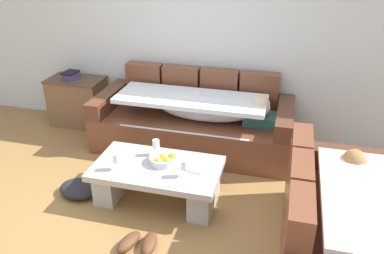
% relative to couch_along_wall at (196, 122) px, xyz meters
% --- Properties ---
extents(ground_plane, '(14.00, 14.00, 0.00)m').
position_rel_couch_along_wall_xyz_m(ground_plane, '(-0.24, -1.62, -0.33)').
color(ground_plane, olive).
extents(back_wall, '(9.00, 0.10, 2.70)m').
position_rel_couch_along_wall_xyz_m(back_wall, '(-0.24, 0.53, 1.02)').
color(back_wall, silver).
rests_on(back_wall, ground_plane).
extents(couch_along_wall, '(2.29, 0.92, 0.88)m').
position_rel_couch_along_wall_xyz_m(couch_along_wall, '(0.00, 0.00, 0.00)').
color(couch_along_wall, brown).
rests_on(couch_along_wall, ground_plane).
extents(couch_near_window, '(0.92, 1.71, 0.88)m').
position_rel_couch_along_wall_xyz_m(couch_near_window, '(1.54, -1.55, 0.00)').
color(couch_near_window, brown).
rests_on(couch_near_window, ground_plane).
extents(coffee_table, '(1.20, 0.68, 0.38)m').
position_rel_couch_along_wall_xyz_m(coffee_table, '(-0.10, -1.11, -0.09)').
color(coffee_table, '#B0B0AF').
rests_on(coffee_table, ground_plane).
extents(fruit_bowl, '(0.28, 0.28, 0.10)m').
position_rel_couch_along_wall_xyz_m(fruit_bowl, '(-0.04, -1.04, 0.09)').
color(fruit_bowl, silver).
rests_on(fruit_bowl, coffee_table).
extents(wine_glass_near_left, '(0.07, 0.07, 0.17)m').
position_rel_couch_along_wall_xyz_m(wine_glass_near_left, '(-0.43, -1.26, 0.16)').
color(wine_glass_near_left, silver).
rests_on(wine_glass_near_left, coffee_table).
extents(wine_glass_near_right, '(0.07, 0.07, 0.17)m').
position_rel_couch_along_wall_xyz_m(wine_glass_near_right, '(0.20, -1.22, 0.16)').
color(wine_glass_near_right, silver).
rests_on(wine_glass_near_right, coffee_table).
extents(wine_glass_far_back, '(0.07, 0.07, 0.17)m').
position_rel_couch_along_wall_xyz_m(wine_glass_far_back, '(-0.17, -0.92, 0.16)').
color(wine_glass_far_back, silver).
rests_on(wine_glass_far_back, coffee_table).
extents(open_magazine, '(0.32, 0.27, 0.01)m').
position_rel_couch_along_wall_xyz_m(open_magazine, '(0.24, -1.03, 0.05)').
color(open_magazine, white).
rests_on(open_magazine, coffee_table).
extents(side_cabinet, '(0.72, 0.44, 0.64)m').
position_rel_couch_along_wall_xyz_m(side_cabinet, '(-1.68, 0.23, -0.01)').
color(side_cabinet, brown).
rests_on(side_cabinet, ground_plane).
extents(book_stack_on_cabinet, '(0.18, 0.22, 0.09)m').
position_rel_couch_along_wall_xyz_m(book_stack_on_cabinet, '(-1.73, 0.23, 0.36)').
color(book_stack_on_cabinet, '#2D569E').
rests_on(book_stack_on_cabinet, side_cabinet).
extents(pair_of_shoes, '(0.34, 0.31, 0.09)m').
position_rel_couch_along_wall_xyz_m(pair_of_shoes, '(-0.04, -1.77, -0.29)').
color(pair_of_shoes, '#59331E').
rests_on(pair_of_shoes, ground_plane).
extents(crumpled_garment, '(0.46, 0.40, 0.12)m').
position_rel_couch_along_wall_xyz_m(crumpled_garment, '(-0.89, -1.23, -0.27)').
color(crumpled_garment, '#232328').
rests_on(crumpled_garment, ground_plane).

